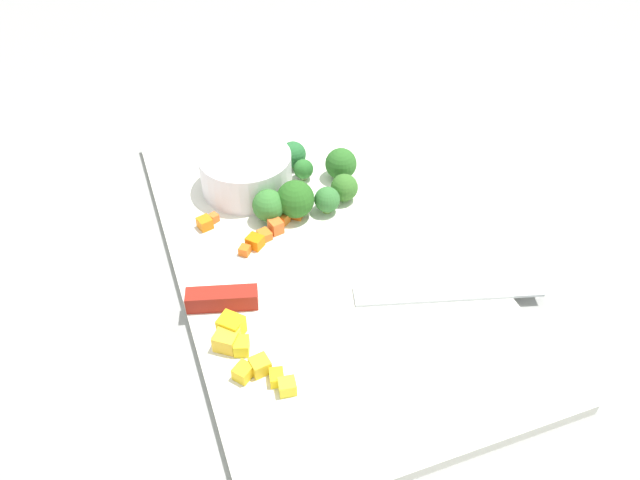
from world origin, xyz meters
The scene contains 27 objects.
ground_plane centered at (0.00, 0.00, 0.00)m, with size 4.00×4.00×0.00m, color gray.
cutting_board centered at (0.00, 0.00, 0.01)m, with size 0.54×0.31×0.01m, color white.
prep_bowl centered at (0.13, 0.05, 0.04)m, with size 0.11×0.11×0.05m, color white.
chef_knife centered at (-0.07, 0.04, 0.02)m, with size 0.12×0.35×0.02m.
carrot_dice_0 centered at (0.07, 0.11, 0.02)m, with size 0.01×0.02×0.01m, color orange.
carrot_dice_1 centered at (0.05, 0.02, 0.02)m, with size 0.01×0.01×0.01m, color orange.
carrot_dice_2 centered at (0.03, 0.07, 0.02)m, with size 0.01×0.02×0.01m, color orange.
carrot_dice_3 centered at (0.08, 0.10, 0.02)m, with size 0.01×0.01×0.01m, color orange.
carrot_dice_4 centered at (0.02, 0.08, 0.02)m, with size 0.01×0.01×0.01m, color orange.
carrot_dice_5 centered at (0.04, 0.04, 0.02)m, with size 0.01×0.02×0.02m, color orange.
carrot_dice_6 centered at (0.03, 0.05, 0.02)m, with size 0.01×0.01×0.01m, color orange.
carrot_dice_7 centered at (0.06, 0.01, 0.02)m, with size 0.02×0.01×0.02m, color orange.
carrot_dice_8 centered at (0.07, 0.02, 0.02)m, with size 0.01×0.02×0.01m, color orange.
pepper_dice_0 centered at (-0.14, 0.11, 0.02)m, with size 0.02×0.02×0.01m, color yellow.
pepper_dice_1 centered at (-0.14, 0.12, 0.02)m, with size 0.02×0.01×0.01m, color yellow.
pepper_dice_2 centered at (-0.16, 0.09, 0.02)m, with size 0.01×0.01×0.01m, color yellow.
pepper_dice_3 centered at (-0.15, 0.10, 0.02)m, with size 0.02×0.01×0.01m, color yellow.
pepper_dice_4 centered at (-0.10, 0.13, 0.02)m, with size 0.02×0.02×0.02m, color yellow.
pepper_dice_5 centered at (-0.11, 0.12, 0.02)m, with size 0.01×0.02×0.01m, color yellow.
pepper_dice_6 centered at (-0.09, 0.12, 0.02)m, with size 0.02×0.02×0.02m, color yellow.
broccoli_floret_0 centered at (0.07, -0.06, 0.03)m, with size 0.03×0.03×0.03m.
broccoli_floret_1 centered at (0.06, 0.01, 0.03)m, with size 0.04×0.04×0.04m.
broccoli_floret_2 centered at (0.11, -0.07, 0.03)m, with size 0.04×0.04×0.04m.
broccoli_floret_3 centered at (0.05, -0.03, 0.03)m, with size 0.03×0.03×0.03m.
broccoli_floret_4 centered at (0.15, -0.02, 0.03)m, with size 0.03×0.03×0.03m.
broccoli_floret_5 centered at (0.12, -0.02, 0.03)m, with size 0.02×0.02×0.03m.
broccoli_floret_6 centered at (0.06, 0.04, 0.03)m, with size 0.04×0.04×0.04m.
Camera 1 is at (-0.48, 0.17, 0.48)m, focal length 35.68 mm.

